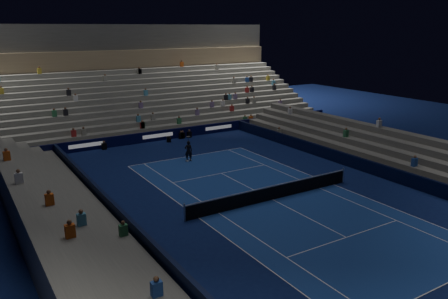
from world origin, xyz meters
name	(u,v)px	position (x,y,z in m)	size (l,w,h in m)	color
ground	(272,200)	(0.00, 0.00, 0.00)	(90.00, 90.00, 0.00)	#0C184B
court_surface	(272,200)	(0.00, 0.00, 0.01)	(10.97, 23.77, 0.01)	navy
sponsor_barrier_far	(157,136)	(0.00, 18.50, 0.50)	(44.00, 0.25, 1.00)	#080932
sponsor_barrier_east	(374,168)	(9.70, 0.00, 0.50)	(0.25, 37.00, 1.00)	black
sponsor_barrier_west	(130,226)	(-9.70, 0.00, 0.50)	(0.25, 37.00, 1.00)	#081032
grandstand_main	(123,95)	(0.00, 27.90, 3.38)	(44.00, 15.20, 11.20)	slate
grandstand_east	(404,156)	(13.17, 0.00, 0.92)	(5.00, 37.00, 2.50)	#62615D
grandstand_west	(63,234)	(-13.17, 0.00, 0.92)	(5.00, 37.00, 2.50)	#62625D
tennis_net	(273,192)	(0.00, 0.00, 0.50)	(12.90, 0.10, 1.10)	#B2B2B7
tennis_player	(189,151)	(-0.60, 10.66, 0.87)	(0.64, 0.42, 1.74)	black
broadcast_camera	(169,139)	(0.75, 17.46, 0.28)	(0.53, 0.90, 0.53)	black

